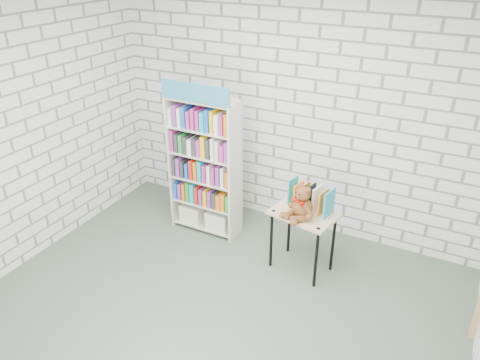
% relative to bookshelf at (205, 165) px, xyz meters
% --- Properties ---
extents(ground, '(4.50, 4.50, 0.00)m').
position_rel_bookshelf_xyz_m(ground, '(0.81, -1.36, -0.85)').
color(ground, '#4C5A4C').
rests_on(ground, ground).
extents(room_shell, '(4.52, 4.02, 2.81)m').
position_rel_bookshelf_xyz_m(room_shell, '(0.81, -1.36, 0.93)').
color(room_shell, silver).
rests_on(room_shell, ground).
extents(bookshelf, '(0.83, 0.32, 1.86)m').
position_rel_bookshelf_xyz_m(bookshelf, '(0.00, 0.00, 0.00)').
color(bookshelf, beige).
rests_on(bookshelf, ground).
extents(display_table, '(0.72, 0.56, 0.70)m').
position_rel_bookshelf_xyz_m(display_table, '(1.31, -0.22, -0.25)').
color(display_table, tan).
rests_on(display_table, ground).
extents(table_books, '(0.48, 0.28, 0.27)m').
position_rel_bookshelf_xyz_m(table_books, '(1.33, -0.12, -0.02)').
color(table_books, teal).
rests_on(table_books, display_table).
extents(teddy_bear, '(0.34, 0.33, 0.36)m').
position_rel_bookshelf_xyz_m(teddy_bear, '(1.30, -0.32, -0.01)').
color(teddy_bear, brown).
rests_on(teddy_bear, display_table).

